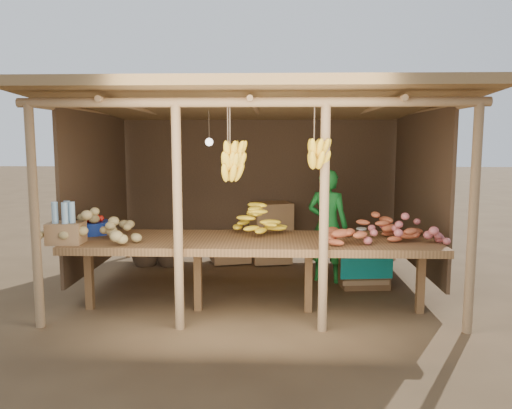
{
  "coord_description": "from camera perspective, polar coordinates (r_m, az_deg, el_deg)",
  "views": [
    {
      "loc": [
        0.22,
        -6.2,
        1.84
      ],
      "look_at": [
        0.0,
        0.0,
        1.05
      ],
      "focal_mm": 35.0,
      "sensor_mm": 36.0,
      "label": 1
    }
  ],
  "objects": [
    {
      "name": "ground",
      "position": [
        6.48,
        0.0,
        -9.26
      ],
      "size": [
        60.0,
        60.0,
        0.0
      ],
      "primitive_type": "plane",
      "color": "brown",
      "rests_on": "ground"
    },
    {
      "name": "stall_structure",
      "position": [
        6.26,
        0.17,
        8.01
      ],
      "size": [
        4.7,
        3.5,
        2.43
      ],
      "color": "#9E7851",
      "rests_on": "ground"
    },
    {
      "name": "counter",
      "position": [
        5.37,
        -0.36,
        -4.58
      ],
      "size": [
        3.9,
        1.05,
        0.8
      ],
      "color": "brown",
      "rests_on": "ground"
    },
    {
      "name": "potato_heap",
      "position": [
        5.53,
        -18.32,
        -2.01
      ],
      "size": [
        1.21,
        0.89,
        0.37
      ],
      "primitive_type": null,
      "rotation": [
        0.0,
        0.0,
        0.24
      ],
      "color": "#A28B54",
      "rests_on": "counter"
    },
    {
      "name": "sweet_potato_heap",
      "position": [
        5.36,
        13.45,
        -2.2
      ],
      "size": [
        1.11,
        0.82,
        0.36
      ],
      "primitive_type": null,
      "rotation": [
        0.0,
        0.0,
        -0.25
      ],
      "color": "#BA552F",
      "rests_on": "counter"
    },
    {
      "name": "onion_heap",
      "position": [
        5.46,
        15.83,
        -2.09
      ],
      "size": [
        1.0,
        0.7,
        0.36
      ],
      "primitive_type": null,
      "rotation": [
        0.0,
        0.0,
        -0.18
      ],
      "color": "#B35757",
      "rests_on": "counter"
    },
    {
      "name": "banana_pile",
      "position": [
        5.52,
        0.25,
        -1.78
      ],
      "size": [
        0.68,
        0.52,
        0.35
      ],
      "primitive_type": null,
      "rotation": [
        0.0,
        0.0,
        -0.29
      ],
      "color": "yellow",
      "rests_on": "counter"
    },
    {
      "name": "tomato_basin",
      "position": [
        5.93,
        -18.22,
        -2.37
      ],
      "size": [
        0.4,
        0.4,
        0.21
      ],
      "rotation": [
        0.0,
        0.0,
        0.29
      ],
      "color": "navy",
      "rests_on": "counter"
    },
    {
      "name": "bottle_box",
      "position": [
        5.45,
        -20.91,
        -2.46
      ],
      "size": [
        0.36,
        0.29,
        0.44
      ],
      "color": "#956A42",
      "rests_on": "counter"
    },
    {
      "name": "vendor",
      "position": [
        6.6,
        8.17,
        -2.41
      ],
      "size": [
        0.64,
        0.54,
        1.48
      ],
      "primitive_type": "imported",
      "rotation": [
        0.0,
        0.0,
        2.74
      ],
      "color": "#1B7B2B",
      "rests_on": "ground"
    },
    {
      "name": "tarp_crate",
      "position": [
        6.55,
        12.1,
        -6.36
      ],
      "size": [
        0.7,
        0.62,
        0.77
      ],
      "color": "brown",
      "rests_on": "ground"
    },
    {
      "name": "carton_stack",
      "position": [
        7.55,
        0.17,
        -3.75
      ],
      "size": [
        1.28,
        0.58,
        0.9
      ],
      "color": "#956A42",
      "rests_on": "ground"
    },
    {
      "name": "burlap_sacks",
      "position": [
        7.57,
        -11.16,
        -5.09
      ],
      "size": [
        0.78,
        0.41,
        0.55
      ],
      "color": "#4D3723",
      "rests_on": "ground"
    }
  ]
}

